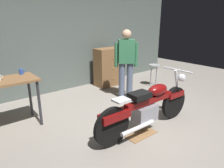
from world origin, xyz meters
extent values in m
plane|color=gray|center=(0.00, 0.00, 0.00)|extent=(12.00, 12.00, 0.00)
cube|color=#56605B|center=(0.00, 2.80, 1.55)|extent=(8.00, 0.12, 3.10)
cylinder|color=#2D2D33|center=(-1.30, 1.16, 0.43)|extent=(0.05, 0.05, 0.86)
cylinder|color=#2D2D33|center=(-1.30, 1.68, 0.43)|extent=(0.05, 0.05, 0.86)
cylinder|color=black|center=(0.87, -0.20, 0.32)|extent=(0.64, 0.08, 0.64)
cylinder|color=black|center=(-0.68, -0.18, 0.32)|extent=(0.64, 0.08, 0.64)
cube|color=maroon|center=(0.87, -0.20, 0.50)|extent=(0.44, 0.15, 0.10)
cube|color=maroon|center=(-0.63, -0.18, 0.50)|extent=(0.52, 0.19, 0.12)
cube|color=gray|center=(0.04, -0.19, 0.34)|extent=(0.44, 0.25, 0.28)
cube|color=maroon|center=(0.14, -0.19, 0.55)|extent=(1.10, 0.12, 0.10)
ellipsoid|color=maroon|center=(0.34, -0.19, 0.70)|extent=(0.44, 0.23, 0.20)
cube|color=black|center=(-0.11, -0.19, 0.70)|extent=(0.36, 0.25, 0.10)
cube|color=silver|center=(-0.51, -0.18, 0.72)|extent=(0.24, 0.20, 0.03)
cylinder|color=silver|center=(0.93, -0.20, 0.65)|extent=(0.26, 0.05, 0.68)
cylinder|color=silver|center=(0.89, -0.20, 0.98)|extent=(0.04, 0.60, 0.03)
sphere|color=silver|center=(1.05, -0.20, 0.80)|extent=(0.16, 0.16, 0.16)
cylinder|color=silver|center=(-0.26, -0.32, 0.22)|extent=(0.70, 0.08, 0.07)
cylinder|color=slate|center=(0.98, 1.18, 0.44)|extent=(0.15, 0.15, 0.88)
cylinder|color=slate|center=(0.82, 1.29, 0.44)|extent=(0.15, 0.15, 0.88)
cube|color=#33724C|center=(0.90, 1.24, 1.16)|extent=(0.44, 0.39, 0.56)
cylinder|color=#33724C|center=(1.10, 1.10, 1.08)|extent=(0.09, 0.09, 0.58)
cylinder|color=#33724C|center=(0.70, 1.37, 1.08)|extent=(0.09, 0.09, 0.58)
sphere|color=tan|center=(0.90, 1.24, 1.56)|extent=(0.22, 0.22, 0.22)
cylinder|color=#B2B2B7|center=(2.17, 1.40, 0.63)|extent=(0.32, 0.32, 0.02)
cylinder|color=#B2B2B7|center=(2.28, 1.40, 0.31)|extent=(0.02, 0.02, 0.62)
cylinder|color=#B2B2B7|center=(2.17, 1.51, 0.31)|extent=(0.02, 0.02, 0.62)
cylinder|color=#B2B2B7|center=(2.06, 1.40, 0.31)|extent=(0.02, 0.02, 0.62)
cylinder|color=#B2B2B7|center=(2.17, 1.29, 0.31)|extent=(0.02, 0.02, 0.62)
cube|color=brown|center=(1.19, 2.30, 0.55)|extent=(0.80, 0.44, 1.10)
sphere|color=tan|center=(1.19, 2.07, 0.85)|extent=(0.04, 0.04, 0.04)
sphere|color=tan|center=(1.19, 2.07, 0.55)|extent=(0.04, 0.04, 0.04)
sphere|color=tan|center=(1.19, 2.07, 0.25)|extent=(0.04, 0.04, 0.04)
cube|color=olive|center=(-0.10, -0.19, 0.01)|extent=(0.56, 0.40, 0.01)
torus|color=white|center=(-1.79, 1.45, 0.96)|extent=(0.06, 0.01, 0.06)
cylinder|color=#2D51AD|center=(-1.41, 1.63, 0.95)|extent=(0.08, 0.08, 0.10)
torus|color=#2D51AD|center=(-1.37, 1.63, 0.95)|extent=(0.06, 0.01, 0.06)
camera|label=1|loc=(-2.41, -2.32, 1.88)|focal=32.53mm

